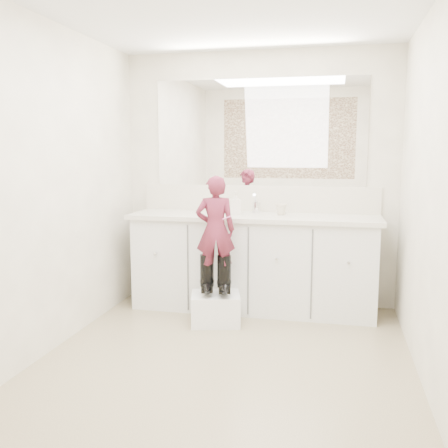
# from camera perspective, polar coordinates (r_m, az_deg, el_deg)

# --- Properties ---
(floor) EXTENTS (3.00, 3.00, 0.00)m
(floor) POSITION_cam_1_polar(r_m,az_deg,el_deg) (3.65, 0.07, -15.43)
(floor) COLOR #7F6D53
(floor) RESTS_ON ground
(ceiling) EXTENTS (3.00, 3.00, 0.00)m
(ceiling) POSITION_cam_1_polar(r_m,az_deg,el_deg) (3.46, 0.08, 23.94)
(ceiling) COLOR white
(ceiling) RESTS_ON wall_back
(wall_back) EXTENTS (2.60, 0.00, 2.60)m
(wall_back) POSITION_cam_1_polar(r_m,az_deg,el_deg) (4.82, 3.97, 5.13)
(wall_back) COLOR beige
(wall_back) RESTS_ON floor
(wall_front) EXTENTS (2.60, 0.00, 2.60)m
(wall_front) POSITION_cam_1_polar(r_m,az_deg,el_deg) (1.92, -9.70, 0.13)
(wall_front) COLOR beige
(wall_front) RESTS_ON floor
(wall_left) EXTENTS (0.00, 3.00, 3.00)m
(wall_left) POSITION_cam_1_polar(r_m,az_deg,el_deg) (3.84, -19.25, 3.86)
(wall_left) COLOR beige
(wall_left) RESTS_ON floor
(wall_right) EXTENTS (0.00, 3.00, 3.00)m
(wall_right) POSITION_cam_1_polar(r_m,az_deg,el_deg) (3.32, 22.60, 3.04)
(wall_right) COLOR beige
(wall_right) RESTS_ON floor
(vanity_cabinet) EXTENTS (2.20, 0.55, 0.85)m
(vanity_cabinet) POSITION_cam_1_polar(r_m,az_deg,el_deg) (4.66, 3.36, -4.62)
(vanity_cabinet) COLOR silver
(vanity_cabinet) RESTS_ON floor
(countertop) EXTENTS (2.28, 0.58, 0.04)m
(countertop) POSITION_cam_1_polar(r_m,az_deg,el_deg) (4.56, 3.38, 0.79)
(countertop) COLOR beige
(countertop) RESTS_ON vanity_cabinet
(backsplash) EXTENTS (2.28, 0.03, 0.25)m
(backsplash) POSITION_cam_1_polar(r_m,az_deg,el_deg) (4.82, 3.92, 2.92)
(backsplash) COLOR beige
(backsplash) RESTS_ON countertop
(mirror) EXTENTS (2.00, 0.02, 1.00)m
(mirror) POSITION_cam_1_polar(r_m,az_deg,el_deg) (4.80, 4.00, 10.37)
(mirror) COLOR white
(mirror) RESTS_ON wall_back
(dot_panel) EXTENTS (2.00, 0.01, 1.20)m
(dot_panel) POSITION_cam_1_polar(r_m,az_deg,el_deg) (1.92, -9.92, 13.60)
(dot_panel) COLOR #472819
(dot_panel) RESTS_ON wall_front
(faucet) EXTENTS (0.08, 0.08, 0.10)m
(faucet) POSITION_cam_1_polar(r_m,az_deg,el_deg) (4.72, 3.71, 1.89)
(faucet) COLOR silver
(faucet) RESTS_ON countertop
(cup) EXTENTS (0.13, 0.13, 0.10)m
(cup) POSITION_cam_1_polar(r_m,az_deg,el_deg) (4.59, 6.53, 1.68)
(cup) COLOR beige
(cup) RESTS_ON countertop
(soap_bottle) EXTENTS (0.11, 0.12, 0.21)m
(soap_bottle) POSITION_cam_1_polar(r_m,az_deg,el_deg) (4.58, 1.33, 2.41)
(soap_bottle) COLOR silver
(soap_bottle) RESTS_ON countertop
(step_stool) EXTENTS (0.48, 0.43, 0.26)m
(step_stool) POSITION_cam_1_polar(r_m,az_deg,el_deg) (4.33, -0.97, -9.65)
(step_stool) COLOR white
(step_stool) RESTS_ON floor
(boot_left) EXTENTS (0.18, 0.25, 0.34)m
(boot_left) POSITION_cam_1_polar(r_m,az_deg,el_deg) (4.27, -1.96, -5.74)
(boot_left) COLOR black
(boot_left) RESTS_ON step_stool
(boot_right) EXTENTS (0.18, 0.25, 0.34)m
(boot_right) POSITION_cam_1_polar(r_m,az_deg,el_deg) (4.23, 0.01, -5.85)
(boot_right) COLOR black
(boot_right) RESTS_ON step_stool
(toddler) EXTENTS (0.38, 0.29, 0.91)m
(toddler) POSITION_cam_1_polar(r_m,az_deg,el_deg) (4.17, -0.99, -0.67)
(toddler) COLOR #9D3049
(toddler) RESTS_ON step_stool
(toothbrush) EXTENTS (0.13, 0.05, 0.06)m
(toothbrush) POSITION_cam_1_polar(r_m,az_deg,el_deg) (4.13, -0.09, 0.58)
(toothbrush) COLOR pink
(toothbrush) RESTS_ON toddler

